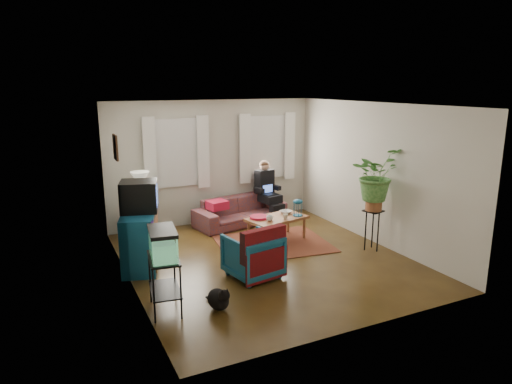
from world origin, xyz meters
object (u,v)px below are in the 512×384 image
sofa (240,207)px  plant_stand (372,230)px  aquarium_stand (165,284)px  side_table (143,222)px  dresser (140,241)px  coffee_table (277,229)px  armchair (253,253)px

sofa → plant_stand: (1.50, -2.44, -0.02)m
plant_stand → aquarium_stand: bearing=-170.9°
side_table → dresser: 1.45m
aquarium_stand → coffee_table: aquarium_stand is taller
armchair → plant_stand: armchair is taller
dresser → aquarium_stand: (-0.01, -1.60, -0.09)m
sofa → coffee_table: 1.30m
plant_stand → side_table: bearing=146.4°
dresser → coffee_table: (2.61, 0.19, -0.23)m
side_table → aquarium_stand: size_ratio=0.93×
dresser → aquarium_stand: bearing=-74.1°
side_table → plant_stand: size_ratio=0.94×
side_table → coffee_table: side_table is taller
armchair → coffee_table: bearing=-141.1°
dresser → plant_stand: (3.92, -0.97, -0.09)m
sofa → aquarium_stand: size_ratio=2.65×
aquarium_stand → armchair: bearing=26.5°
dresser → plant_stand: bearing=2.3°
sofa → armchair: 2.73m
dresser → aquarium_stand: 1.60m
sofa → side_table: 2.08m
sofa → aquarium_stand: sofa is taller
side_table → plant_stand: (3.58, -2.38, 0.02)m
armchair → dresser: bearing=-46.8°
sofa → armchair: (-0.92, -2.57, -0.01)m
side_table → sofa: bearing=1.7°
side_table → aquarium_stand: aquarium_stand is taller
armchair → side_table: bearing=-75.6°
aquarium_stand → coffee_table: size_ratio=0.66×
sofa → dresser: size_ratio=1.92×
dresser → plant_stand: size_ratio=1.39×
armchair → plant_stand: 2.43m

